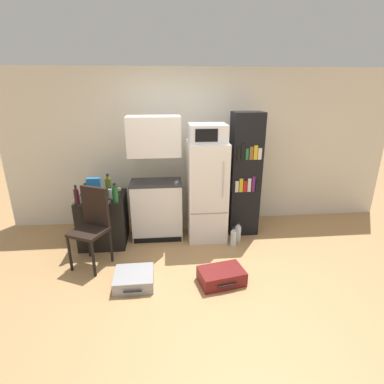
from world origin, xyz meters
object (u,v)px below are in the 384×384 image
kitchen_hutch (156,186)px  chair (92,220)px  bottle_blue_soda (86,194)px  suitcase_large_flat (134,279)px  suitcase_small_flat (221,276)px  water_bottle_middle (233,238)px  bookshelf (245,175)px  cereal_box (94,188)px  refrigerator (207,191)px  bowl (117,189)px  side_table (104,219)px  bottle_wine_dark (77,196)px  water_bottle_front (238,233)px  bottle_olive_oil (108,186)px  microwave (208,133)px  bottle_green_tall (115,194)px  bottle_clear_short (111,193)px

kitchen_hutch → chair: kitchen_hutch is taller
bottle_blue_soda → suitcase_large_flat: 1.37m
suitcase_small_flat → water_bottle_middle: 0.93m
suitcase_large_flat → bookshelf: bearing=37.0°
kitchen_hutch → cereal_box: 0.88m
cereal_box → suitcase_large_flat: bearing=-60.2°
refrigerator → water_bottle_middle: 0.80m
bottle_blue_soda → cereal_box: size_ratio=0.91×
chair → refrigerator: bearing=47.5°
bookshelf → bowl: 1.97m
kitchen_hutch → bottle_blue_soda: bearing=-161.1°
side_table → bottle_blue_soda: bottle_blue_soda is taller
bottle_blue_soda → bottle_wine_dark: bearing=-147.2°
kitchen_hutch → suitcase_large_flat: size_ratio=3.93×
bowl → water_bottle_front: 1.97m
bowl → suitcase_small_flat: (1.37, -1.42, -0.67)m
bottle_olive_oil → cereal_box: bottle_olive_oil is taller
water_bottle_front → bottle_blue_soda: bearing=-179.3°
refrigerator → bookshelf: 0.65m
side_table → bottle_wine_dark: size_ratio=2.70×
kitchen_hutch → suitcase_large_flat: bearing=-102.4°
chair → water_bottle_middle: size_ratio=3.46×
kitchen_hutch → suitcase_small_flat: size_ratio=3.16×
side_table → refrigerator: 1.60m
suitcase_small_flat → water_bottle_middle: water_bottle_middle is taller
microwave → bottle_olive_oil: microwave is taller
refrigerator → suitcase_large_flat: refrigerator is taller
bottle_green_tall → bottle_blue_soda: bottle_green_tall is taller
suitcase_small_flat → water_bottle_middle: bearing=56.9°
side_table → bottle_clear_short: 0.48m
water_bottle_front → suitcase_large_flat: bearing=-148.1°
kitchen_hutch → chair: 1.08m
bookshelf → cereal_box: (-2.22, -0.23, -0.07)m
suitcase_large_flat → suitcase_small_flat: bearing=-4.3°
microwave → bottle_wine_dark: microwave is taller
bookshelf → water_bottle_middle: size_ratio=6.31×
side_table → chair: (-0.01, -0.57, 0.25)m
bottle_wine_dark → suitcase_small_flat: bearing=-25.9°
refrigerator → side_table: bearing=-178.4°
side_table → bottle_green_tall: size_ratio=2.67×
microwave → bottle_green_tall: microwave is taller
side_table → kitchen_hutch: bearing=7.8°
bowl → suitcase_small_flat: size_ratio=0.20×
side_table → water_bottle_front: bearing=-5.3°
water_bottle_middle → bottle_blue_soda: bearing=177.2°
water_bottle_middle → refrigerator: bearing=135.1°
refrigerator → cereal_box: size_ratio=4.98×
bottle_green_tall → water_bottle_middle: bearing=-1.6°
chair → suitcase_large_flat: chair is taller
chair → microwave: bearing=47.4°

